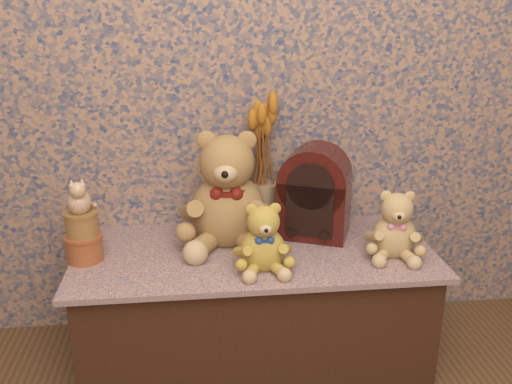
# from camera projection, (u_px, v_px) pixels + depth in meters

# --- Properties ---
(display_shelf) EXTENTS (1.29, 0.58, 0.44)m
(display_shelf) POSITION_uv_depth(u_px,v_px,m) (255.00, 303.00, 2.08)
(display_shelf) COLOR navy
(display_shelf) RESTS_ON ground
(teddy_large) EXTENTS (0.41, 0.47, 0.45)m
(teddy_large) POSITION_uv_depth(u_px,v_px,m) (228.00, 183.00, 2.01)
(teddy_large) COLOR #A2743F
(teddy_large) RESTS_ON display_shelf
(teddy_medium) EXTENTS (0.20, 0.24, 0.25)m
(teddy_medium) POSITION_uv_depth(u_px,v_px,m) (263.00, 233.00, 1.84)
(teddy_medium) COLOR gold
(teddy_medium) RESTS_ON display_shelf
(teddy_small) EXTENTS (0.25, 0.28, 0.26)m
(teddy_small) POSITION_uv_depth(u_px,v_px,m) (395.00, 220.00, 1.93)
(teddy_small) COLOR tan
(teddy_small) RESTS_ON display_shelf
(cathedral_radio) EXTENTS (0.31, 0.27, 0.35)m
(cathedral_radio) POSITION_uv_depth(u_px,v_px,m) (315.00, 191.00, 2.08)
(cathedral_radio) COLOR #350E09
(cathedral_radio) RESTS_ON display_shelf
(ceramic_vase) EXTENTS (0.14, 0.14, 0.18)m
(ceramic_vase) POSITION_uv_depth(u_px,v_px,m) (264.00, 206.00, 2.17)
(ceramic_vase) COLOR tan
(ceramic_vase) RESTS_ON display_shelf
(dried_stalks) EXTENTS (0.26, 0.26, 0.37)m
(dried_stalks) POSITION_uv_depth(u_px,v_px,m) (264.00, 136.00, 2.08)
(dried_stalks) COLOR #C2711F
(dried_stalks) RESTS_ON ceramic_vase
(biscuit_tin_lower) EXTENTS (0.16, 0.16, 0.09)m
(biscuit_tin_lower) POSITION_uv_depth(u_px,v_px,m) (84.00, 248.00, 1.92)
(biscuit_tin_lower) COLOR #BF7D38
(biscuit_tin_lower) RESTS_ON display_shelf
(biscuit_tin_upper) EXTENTS (0.13, 0.13, 0.09)m
(biscuit_tin_upper) POSITION_uv_depth(u_px,v_px,m) (82.00, 224.00, 1.89)
(biscuit_tin_upper) COLOR tan
(biscuit_tin_upper) RESTS_ON biscuit_tin_lower
(cat_figurine) EXTENTS (0.11, 0.12, 0.13)m
(cat_figurine) POSITION_uv_depth(u_px,v_px,m) (78.00, 194.00, 1.85)
(cat_figurine) COLOR silver
(cat_figurine) RESTS_ON biscuit_tin_upper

